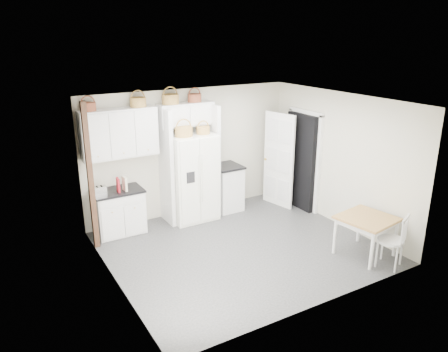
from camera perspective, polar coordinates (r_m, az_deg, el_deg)
floor at (r=7.89m, az=2.22°, el=-9.33°), size 4.50×4.50×0.00m
ceiling at (r=7.07m, az=2.48°, el=9.68°), size 4.50×4.50×0.00m
wall_back at (r=9.06m, az=-4.49°, el=3.15°), size 4.50×0.00×4.50m
wall_left at (r=6.52m, az=-14.61°, el=-3.54°), size 0.00×4.00×4.00m
wall_right at (r=8.75m, az=14.87°, el=2.04°), size 0.00×4.00×4.00m
refrigerator at (r=8.80m, az=-4.25°, el=-0.15°), size 0.91×0.73×1.76m
base_cab_left at (r=8.52m, az=-13.54°, el=-4.66°), size 0.89×0.56×0.82m
base_cab_right at (r=9.37m, az=0.30°, el=-1.59°), size 0.53×0.64×0.94m
dining_table at (r=7.89m, az=17.96°, el=-7.47°), size 0.96×0.96×0.70m
windsor_chair at (r=7.61m, az=20.95°, el=-7.85°), size 0.58×0.56×0.92m
counter_left at (r=8.36m, az=-13.76°, el=-1.95°), size 0.92×0.60×0.04m
counter_right at (r=9.21m, az=0.31°, el=1.29°), size 0.58×0.68×0.04m
toaster at (r=8.18m, az=-15.94°, el=-1.86°), size 0.24×0.15×0.16m
cookbook_red at (r=8.24m, az=-13.66°, el=-1.14°), size 0.05×0.18×0.26m
cookbook_cream at (r=8.27m, az=-12.86°, el=-0.99°), size 0.05×0.18×0.27m
basket_upper_a at (r=8.01m, az=-17.31°, el=8.63°), size 0.27×0.27×0.15m
basket_upper_c at (r=8.25m, az=-11.16°, el=9.45°), size 0.30×0.30×0.17m
basket_bridge_a at (r=8.48m, az=-7.00°, el=9.93°), size 0.33×0.33×0.18m
basket_bridge_b at (r=8.70m, az=-3.86°, el=10.14°), size 0.28×0.28×0.16m
basket_fridge_a at (r=8.37m, az=-5.29°, el=5.79°), size 0.34×0.34×0.18m
basket_fridge_b at (r=8.55m, az=-2.74°, el=5.98°), size 0.27×0.27×0.14m
upper_cabinet at (r=8.23m, az=-13.53°, el=5.46°), size 1.40×0.34×0.90m
bridge_cabinet at (r=8.66m, az=-5.03°, el=8.04°), size 1.12×0.34×0.45m
fridge_panel_left at (r=8.57m, az=-7.55°, el=1.13°), size 0.08×0.60×2.30m
fridge_panel_right at (r=9.00m, az=-1.57°, el=2.11°), size 0.08×0.60×2.30m
trim_post at (r=7.77m, az=-17.06°, el=-0.21°), size 0.09×0.09×2.60m
doorway_void at (r=9.47m, az=10.11°, el=1.86°), size 0.18×0.85×2.05m
door_slab at (r=9.50m, az=7.15°, el=2.06°), size 0.21×0.79×2.05m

